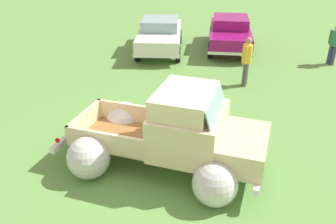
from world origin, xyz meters
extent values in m
plane|color=#609347|center=(0.00, 0.00, 0.00)|extent=(80.00, 80.00, 0.00)
cylinder|color=black|center=(1.57, 0.62, 0.38)|extent=(0.79, 0.34, 0.76)
cylinder|color=silver|center=(1.57, 0.62, 0.38)|extent=(0.38, 0.29, 0.34)
cylinder|color=black|center=(1.28, -1.10, 0.38)|extent=(0.79, 0.34, 0.76)
cylinder|color=silver|center=(1.28, -1.10, 0.38)|extent=(0.38, 0.29, 0.34)
cylinder|color=black|center=(-1.19, 1.08, 0.38)|extent=(0.79, 0.34, 0.76)
cylinder|color=silver|center=(-1.19, 1.08, 0.38)|extent=(0.38, 0.29, 0.34)
cylinder|color=black|center=(-1.48, -0.63, 0.38)|extent=(0.79, 0.34, 0.76)
cylinder|color=silver|center=(-1.48, -0.63, 0.38)|extent=(0.38, 0.29, 0.34)
sphere|color=silver|center=(-1.18, 1.13, 0.44)|extent=(1.11, 1.11, 0.96)
sphere|color=silver|center=(-1.48, -0.68, 0.44)|extent=(1.11, 1.11, 0.96)
cube|color=olive|center=(-0.94, 0.16, 0.54)|extent=(2.28, 1.86, 0.04)
cube|color=beige|center=(-0.81, 0.88, 0.77)|extent=(2.03, 0.42, 0.50)
cube|color=beige|center=(-1.06, -0.56, 0.77)|extent=(2.03, 0.42, 0.50)
cube|color=beige|center=(0.03, -0.01, 0.77)|extent=(0.34, 1.53, 0.50)
cube|color=beige|center=(-1.91, 0.32, 0.77)|extent=(0.34, 1.53, 0.50)
cube|color=beige|center=(0.64, -0.11, 0.99)|extent=(1.71, 1.92, 0.95)
cube|color=beige|center=(0.54, -0.09, 1.70)|extent=(1.39, 1.71, 0.45)
cube|color=#8CADB7|center=(1.18, -0.20, 1.68)|extent=(0.39, 1.46, 0.38)
cube|color=beige|center=(1.68, -0.28, 0.80)|extent=(1.50, 1.81, 0.55)
sphere|color=silver|center=(1.58, 0.65, 0.42)|extent=(1.06, 1.06, 0.92)
sphere|color=silver|center=(1.28, -1.13, 0.42)|extent=(1.06, 1.06, 0.92)
cube|color=silver|center=(-2.21, 0.37, 0.46)|extent=(0.45, 1.97, 0.14)
cube|color=silver|center=(2.21, -0.37, 0.46)|extent=(0.45, 1.97, 0.14)
sphere|color=red|center=(-2.04, 1.15, 0.64)|extent=(0.13, 0.13, 0.11)
sphere|color=red|center=(-2.30, -0.41, 0.64)|extent=(0.13, 0.13, 0.11)
cylinder|color=black|center=(-0.55, 7.22, 0.33)|extent=(0.27, 0.68, 0.66)
cylinder|color=silver|center=(-0.55, 7.22, 0.33)|extent=(0.24, 0.32, 0.30)
cylinder|color=black|center=(-2.22, 7.04, 0.33)|extent=(0.27, 0.68, 0.66)
cylinder|color=silver|center=(-2.22, 7.04, 0.33)|extent=(0.24, 0.32, 0.30)
cylinder|color=black|center=(-0.83, 9.90, 0.33)|extent=(0.27, 0.68, 0.66)
cylinder|color=silver|center=(-0.83, 9.90, 0.33)|extent=(0.24, 0.32, 0.30)
cylinder|color=black|center=(-2.50, 9.73, 0.33)|extent=(0.27, 0.68, 0.66)
cylinder|color=silver|center=(-2.50, 9.73, 0.33)|extent=(0.24, 0.32, 0.30)
cube|color=silver|center=(-1.53, 8.47, 0.71)|extent=(2.24, 4.39, 0.55)
cube|color=#8CADB7|center=(-1.54, 8.64, 1.21)|extent=(1.74, 1.93, 0.45)
cube|color=silver|center=(-1.74, 10.53, 0.45)|extent=(1.86, 0.29, 0.12)
cube|color=silver|center=(-1.31, 6.41, 0.45)|extent=(1.86, 0.29, 0.12)
cylinder|color=black|center=(2.40, 7.96, 0.33)|extent=(0.22, 0.66, 0.66)
cylinder|color=silver|center=(2.40, 7.96, 0.33)|extent=(0.22, 0.30, 0.30)
cylinder|color=black|center=(0.74, 7.92, 0.33)|extent=(0.22, 0.66, 0.66)
cylinder|color=silver|center=(0.74, 7.92, 0.33)|extent=(0.22, 0.30, 0.30)
cylinder|color=black|center=(2.33, 10.70, 0.33)|extent=(0.22, 0.66, 0.66)
cylinder|color=silver|center=(2.33, 10.70, 0.33)|extent=(0.22, 0.30, 0.30)
cylinder|color=black|center=(0.68, 10.66, 0.33)|extent=(0.22, 0.66, 0.66)
cylinder|color=silver|center=(0.68, 10.66, 0.33)|extent=(0.22, 0.30, 0.30)
cube|color=#8C1466|center=(1.54, 9.31, 0.71)|extent=(1.87, 4.32, 0.55)
cube|color=#8C1466|center=(1.53, 9.48, 1.21)|extent=(1.57, 1.83, 0.45)
cube|color=silver|center=(1.49, 11.41, 0.45)|extent=(1.83, 0.14, 0.12)
cube|color=silver|center=(1.59, 7.21, 0.45)|extent=(1.83, 0.14, 0.12)
cylinder|color=navy|center=(5.57, 7.90, 0.39)|extent=(0.21, 0.21, 0.78)
cylinder|color=navy|center=(5.68, 7.77, 0.39)|extent=(0.21, 0.21, 0.78)
cylinder|color=#2D724C|center=(5.62, 7.84, 1.07)|extent=(0.48, 0.48, 0.58)
cylinder|color=#2D724C|center=(5.48, 8.00, 1.10)|extent=(0.13, 0.13, 0.55)
cylinder|color=#4C4742|center=(2.11, 5.12, 0.42)|extent=(0.19, 0.19, 0.84)
cylinder|color=#4C4742|center=(2.06, 4.96, 0.42)|extent=(0.19, 0.19, 0.84)
cylinder|color=gold|center=(2.09, 5.04, 1.15)|extent=(0.42, 0.42, 0.63)
cylinder|color=gold|center=(2.15, 5.25, 1.18)|extent=(0.11, 0.11, 0.60)
cylinder|color=gold|center=(2.03, 4.83, 1.18)|extent=(0.11, 0.11, 0.60)
sphere|color=#A87A56|center=(2.09, 5.04, 1.61)|extent=(0.28, 0.28, 0.23)
cube|color=black|center=(0.06, 2.37, 0.01)|extent=(0.36, 0.36, 0.03)
cone|color=orange|center=(0.06, 2.37, 0.33)|extent=(0.28, 0.28, 0.60)
cylinder|color=white|center=(0.06, 2.37, 0.42)|extent=(0.17, 0.17, 0.08)
camera|label=1|loc=(1.22, -6.74, 4.85)|focal=37.78mm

